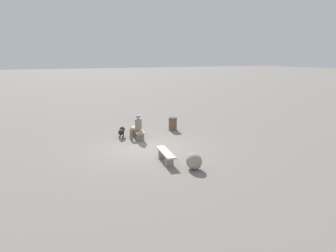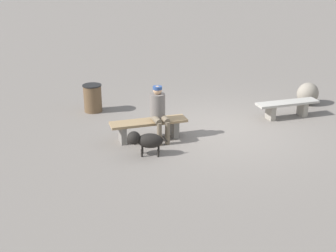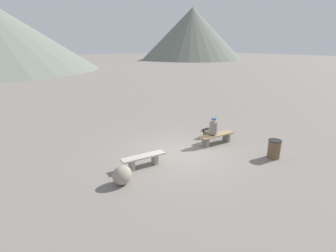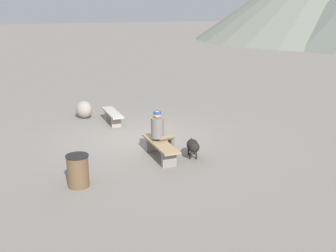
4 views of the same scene
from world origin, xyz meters
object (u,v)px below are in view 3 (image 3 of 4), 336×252
object	(u,v)px
bench_right	(216,137)
boulder	(122,175)
trash_bin	(274,149)
bench_left	(143,159)
dog	(210,130)
seated_person	(212,129)

from	to	relation	value
bench_right	boulder	size ratio (longest dim) A/B	2.69
boulder	trash_bin	bearing A→B (deg)	-17.71
bench_left	bench_right	bearing A→B (deg)	5.27
boulder	bench_right	bearing A→B (deg)	6.59
bench_left	trash_bin	distance (m)	5.23
bench_right	dog	xyz separation A→B (m)	(0.38, 0.79, 0.03)
trash_bin	boulder	xyz separation A→B (m)	(-5.81, 1.85, -0.06)
bench_left	trash_bin	xyz separation A→B (m)	(4.58, -2.52, 0.08)
bench_left	seated_person	xyz separation A→B (m)	(3.67, 0.03, 0.44)
dog	boulder	size ratio (longest dim) A/B	1.19
bench_right	bench_left	bearing A→B (deg)	-174.73
dog	trash_bin	size ratio (longest dim) A/B	1.07
bench_left	seated_person	bearing A→B (deg)	6.86
seated_person	dog	distance (m)	0.99
seated_person	boulder	size ratio (longest dim) A/B	1.89
trash_bin	boulder	distance (m)	6.10
bench_left	bench_right	world-z (taller)	bench_right
seated_person	trash_bin	world-z (taller)	seated_person
seated_person	boulder	world-z (taller)	seated_person
dog	boulder	distance (m)	5.66
trash_bin	boulder	size ratio (longest dim) A/B	1.11
bench_left	seated_person	distance (m)	3.69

